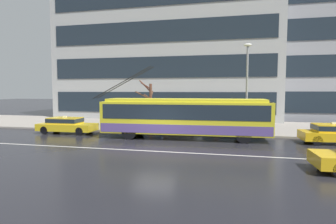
% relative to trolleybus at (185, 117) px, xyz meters
% --- Properties ---
extents(ground_plane, '(160.00, 160.00, 0.00)m').
position_rel_trolleybus_xyz_m(ground_plane, '(-1.32, -3.39, -1.57)').
color(ground_plane, black).
extents(sidewalk_slab, '(80.00, 10.00, 0.14)m').
position_rel_trolleybus_xyz_m(sidewalk_slab, '(-1.32, 6.60, -1.50)').
color(sidewalk_slab, gray).
rests_on(sidewalk_slab, ground_plane).
extents(lane_centre_line, '(72.00, 0.14, 0.01)m').
position_rel_trolleybus_xyz_m(lane_centre_line, '(-1.32, -4.59, -1.56)').
color(lane_centre_line, silver).
rests_on(lane_centre_line, ground_plane).
extents(trolleybus, '(12.77, 3.02, 5.19)m').
position_rel_trolleybus_xyz_m(trolleybus, '(0.00, 0.00, 0.00)').
color(trolleybus, yellow).
rests_on(trolleybus, ground_plane).
extents(taxi_ahead_of_bus, '(4.40, 2.09, 1.39)m').
position_rel_trolleybus_xyz_m(taxi_ahead_of_bus, '(9.78, 0.19, -0.86)').
color(taxi_ahead_of_bus, yellow).
rests_on(taxi_ahead_of_bus, ground_plane).
extents(taxi_queued_behind_bus, '(4.63, 1.86, 1.39)m').
position_rel_trolleybus_xyz_m(taxi_queued_behind_bus, '(-9.64, 0.21, -0.86)').
color(taxi_queued_behind_bus, yellow).
rests_on(taxi_queued_behind_bus, ground_plane).
extents(bus_shelter, '(3.66, 1.56, 2.43)m').
position_rel_trolleybus_xyz_m(bus_shelter, '(-0.78, 3.88, 0.38)').
color(bus_shelter, gray).
rests_on(bus_shelter, sidewalk_slab).
extents(pedestrian_at_shelter, '(1.37, 1.37, 1.95)m').
position_rel_trolleybus_xyz_m(pedestrian_at_shelter, '(1.89, 4.19, 0.18)').
color(pedestrian_at_shelter, '#4C443B').
rests_on(pedestrian_at_shelter, sidewalk_slab).
extents(pedestrian_approaching_curb, '(1.41, 1.41, 1.96)m').
position_rel_trolleybus_xyz_m(pedestrian_approaching_curb, '(4.24, 4.28, 0.14)').
color(pedestrian_approaching_curb, '#29251D').
rests_on(pedestrian_approaching_curb, sidewalk_slab).
extents(pedestrian_walking_past, '(1.53, 1.53, 1.96)m').
position_rel_trolleybus_xyz_m(pedestrian_walking_past, '(-2.40, 3.64, 0.17)').
color(pedestrian_walking_past, '#4C453D').
rests_on(pedestrian_walking_past, sidewalk_slab).
extents(pedestrian_waiting_by_pole, '(1.51, 1.51, 2.01)m').
position_rel_trolleybus_xyz_m(pedestrian_waiting_by_pole, '(-2.36, 2.31, 0.21)').
color(pedestrian_waiting_by_pole, navy).
rests_on(pedestrian_waiting_by_pole, sidewalk_slab).
extents(street_lamp, '(0.60, 0.32, 6.78)m').
position_rel_trolleybus_xyz_m(street_lamp, '(4.33, 2.28, 2.58)').
color(street_lamp, gray).
rests_on(street_lamp, sidewalk_slab).
extents(street_tree_bare, '(1.51, 1.51, 4.21)m').
position_rel_trolleybus_xyz_m(street_tree_bare, '(-3.88, 4.20, 0.80)').
color(street_tree_bare, brown).
rests_on(street_tree_bare, sidewalk_slab).
extents(office_tower_corner_left, '(26.37, 15.05, 19.60)m').
position_rel_trolleybus_xyz_m(office_tower_corner_left, '(-4.69, 17.25, 8.24)').
color(office_tower_corner_left, '#AFB0AF').
rests_on(office_tower_corner_left, ground_plane).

